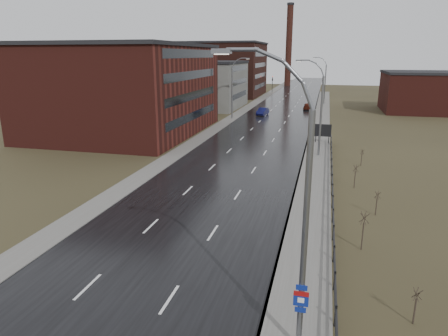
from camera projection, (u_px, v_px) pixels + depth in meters
The scene contains 24 objects.
road at pixel (272, 122), 72.72m from camera, with size 14.00×300.00×0.06m, color black.
sidewalk_right at pixel (316, 158), 47.36m from camera, with size 3.20×180.00×0.18m, color #595651.
curb_right at pixel (303, 157), 47.72m from camera, with size 0.16×180.00×0.18m, color slate.
sidewalk_left at pixel (228, 120), 74.65m from camera, with size 2.40×260.00×0.12m, color #595651.
warehouse_near at pixel (126, 89), 61.85m from camera, with size 22.44×28.56×13.50m.
warehouse_mid at pixel (206, 84), 92.32m from camera, with size 16.32×20.40×10.50m.
warehouse_far at pixel (218, 69), 120.80m from camera, with size 26.52×24.48×15.50m.
building_right at pixel (428, 92), 84.92m from camera, with size 18.36×16.32×8.50m.
smokestack at pixel (289, 45), 153.83m from camera, with size 2.70×2.70×30.70m.
streetlight_main at pixel (297, 214), 14.98m from camera, with size 3.91×0.29×12.11m.
streetlight_right_mid at pixel (319, 108), 46.74m from camera, with size 3.36×0.28×11.35m.
streetlight_left at pixel (234, 88), 74.81m from camera, with size 3.36×0.28×11.35m.
streetlight_right_far at pixel (324, 80), 97.10m from camera, with size 3.36×0.28×11.35m.
guardrail at pixel (333, 202), 31.22m from camera, with size 0.10×53.05×1.10m.
shrub_b at pixel (415, 306), 17.97m from camera, with size 0.43×0.45×1.80m.
shrub_c at pixel (363, 230), 24.81m from camera, with size 0.59×0.63×2.51m.
shrub_d at pixel (377, 203), 30.29m from camera, with size 0.46×0.49×1.93m.
shrub_e at pixel (355, 176), 36.50m from camera, with size 0.52×0.55×2.20m.
shrub_f at pixel (362, 157), 43.93m from camera, with size 0.45×0.47×1.88m.
billboard at pixel (323, 131), 54.57m from camera, with size 2.28×0.17×2.74m.
traffic_light_left at pixel (273, 78), 129.31m from camera, with size 0.58×2.73×5.30m.
traffic_light_right at pixel (323, 79), 125.53m from camera, with size 0.58×2.73×5.30m.
car_near at pixel (263, 112), 80.89m from camera, with size 1.55×4.46×1.47m, color #0C0E3E.
car_far at pixel (308, 106), 88.94m from camera, with size 1.87×4.66×1.59m, color #47160B.
Camera 1 is at (9.22, -12.19, 11.84)m, focal length 32.00 mm.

